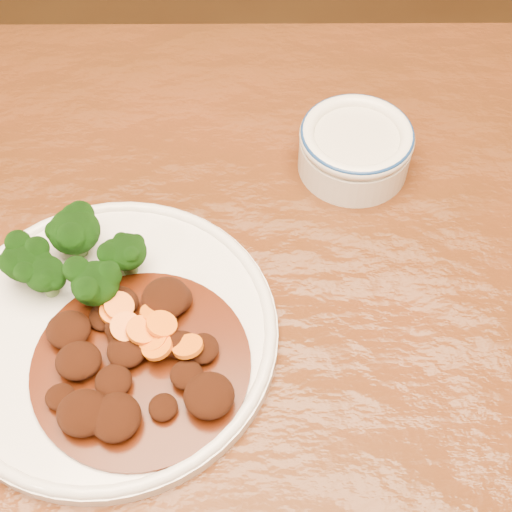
{
  "coord_description": "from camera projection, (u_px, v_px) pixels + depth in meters",
  "views": [
    {
      "loc": [
        0.0,
        -0.32,
        1.31
      ],
      "look_at": [
        -0.01,
        0.07,
        0.77
      ],
      "focal_mm": 50.0,
      "sensor_mm": 36.0,
      "label": 1
    }
  ],
  "objects": [
    {
      "name": "dining_table",
      "position": [
        263.0,
        374.0,
        0.7
      ],
      "size": [
        1.53,
        0.95,
        0.75
      ],
      "rotation": [
        0.0,
        0.0,
        0.04
      ],
      "color": "#51230E",
      "rests_on": "ground"
    },
    {
      "name": "dinner_plate",
      "position": [
        110.0,
        333.0,
        0.63
      ],
      "size": [
        0.3,
        0.3,
        0.02
      ],
      "rotation": [
        0.0,
        0.0,
        -0.32
      ],
      "color": "silver",
      "rests_on": "dining_table"
    },
    {
      "name": "broccoli_florets",
      "position": [
        72.0,
        257.0,
        0.63
      ],
      "size": [
        0.13,
        0.1,
        0.05
      ],
      "color": "#608645",
      "rests_on": "dinner_plate"
    },
    {
      "name": "mince_stew",
      "position": [
        136.0,
        353.0,
        0.6
      ],
      "size": [
        0.19,
        0.19,
        0.03
      ],
      "color": "#471707",
      "rests_on": "dinner_plate"
    },
    {
      "name": "dip_bowl",
      "position": [
        355.0,
        147.0,
        0.73
      ],
      "size": [
        0.12,
        0.12,
        0.05
      ],
      "rotation": [
        0.0,
        0.0,
        -0.39
      ],
      "color": "silver",
      "rests_on": "dining_table"
    }
  ]
}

